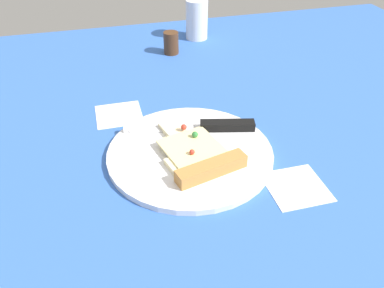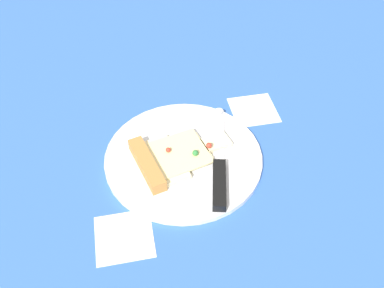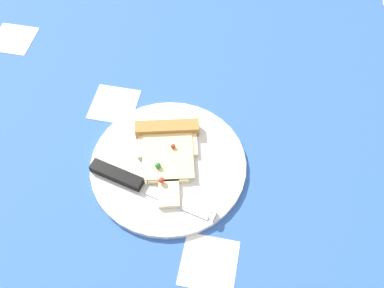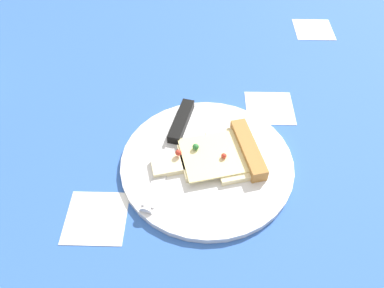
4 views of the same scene
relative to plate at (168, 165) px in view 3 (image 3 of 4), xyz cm
name	(u,v)px [view 3 (image 3 of 4)]	position (x,y,z in cm)	size (l,w,h in cm)	color
ground_plane	(142,127)	(-7.43, 8.66, -2.03)	(153.53, 153.53, 3.00)	#3360B7
plate	(168,165)	(0.00, 0.00, 0.00)	(28.50, 28.50, 1.06)	silver
pizza_slice	(168,149)	(-0.65, 2.52, 1.31)	(13.30, 18.78, 2.38)	beige
knife	(139,185)	(-3.87, -5.66, 1.13)	(23.82, 7.68, 2.45)	silver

